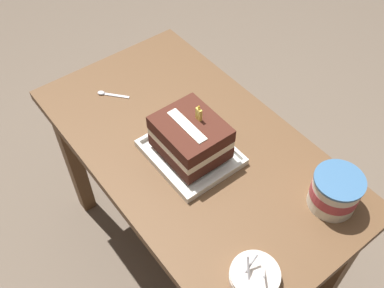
{
  "coord_description": "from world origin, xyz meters",
  "views": [
    {
      "loc": [
        0.72,
        -0.56,
        1.81
      ],
      "look_at": [
        0.01,
        -0.02,
        0.76
      ],
      "focal_mm": 41.04,
      "sensor_mm": 36.0,
      "label": 1
    }
  ],
  "objects_px": {
    "foil_tray": "(191,153)",
    "ice_cream_tub": "(335,191)",
    "bowl_stack": "(255,276)",
    "serving_spoon_near_tray": "(107,94)",
    "birthday_cake": "(190,137)"
  },
  "relations": [
    {
      "from": "birthday_cake",
      "to": "ice_cream_tub",
      "type": "relative_size",
      "value": 1.45
    },
    {
      "from": "birthday_cake",
      "to": "serving_spoon_near_tray",
      "type": "distance_m",
      "value": 0.42
    },
    {
      "from": "birthday_cake",
      "to": "bowl_stack",
      "type": "height_order",
      "value": "birthday_cake"
    },
    {
      "from": "bowl_stack",
      "to": "serving_spoon_near_tray",
      "type": "bearing_deg",
      "value": 176.33
    },
    {
      "from": "bowl_stack",
      "to": "ice_cream_tub",
      "type": "xyz_separation_m",
      "value": [
        -0.03,
        0.34,
        0.04
      ]
    },
    {
      "from": "foil_tray",
      "to": "ice_cream_tub",
      "type": "distance_m",
      "value": 0.45
    },
    {
      "from": "bowl_stack",
      "to": "ice_cream_tub",
      "type": "height_order",
      "value": "ice_cream_tub"
    },
    {
      "from": "serving_spoon_near_tray",
      "to": "ice_cream_tub",
      "type": "bearing_deg",
      "value": 19.49
    },
    {
      "from": "birthday_cake",
      "to": "bowl_stack",
      "type": "xyz_separation_m",
      "value": [
        0.43,
        -0.12,
        -0.07
      ]
    },
    {
      "from": "bowl_stack",
      "to": "serving_spoon_near_tray",
      "type": "distance_m",
      "value": 0.83
    },
    {
      "from": "bowl_stack",
      "to": "ice_cream_tub",
      "type": "distance_m",
      "value": 0.34
    },
    {
      "from": "bowl_stack",
      "to": "foil_tray",
      "type": "bearing_deg",
      "value": 164.0
    },
    {
      "from": "birthday_cake",
      "to": "ice_cream_tub",
      "type": "height_order",
      "value": "birthday_cake"
    },
    {
      "from": "foil_tray",
      "to": "serving_spoon_near_tray",
      "type": "height_order",
      "value": "foil_tray"
    },
    {
      "from": "foil_tray",
      "to": "ice_cream_tub",
      "type": "height_order",
      "value": "ice_cream_tub"
    }
  ]
}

